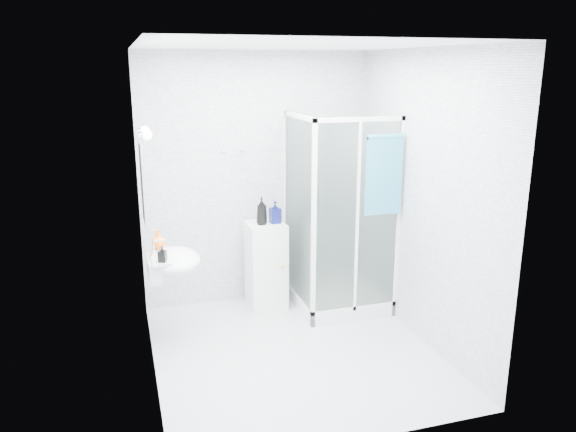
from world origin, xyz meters
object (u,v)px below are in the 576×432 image
object	(u,v)px
shampoo_bottle_b	(275,212)
soap_dispenser_black	(162,254)
shower_enclosure	(334,268)
hand_towel	(384,173)
wall_basin	(171,261)
soap_dispenser_orange	(158,240)
storage_cabinet	(266,266)
shampoo_bottle_a	(262,211)

from	to	relation	value
shampoo_bottle_b	soap_dispenser_black	bearing A→B (deg)	-148.04
shower_enclosure	hand_towel	bearing A→B (deg)	-51.93
wall_basin	soap_dispenser_orange	bearing A→B (deg)	117.89
storage_cabinet	shampoo_bottle_b	distance (m)	0.57
shower_enclosure	storage_cabinet	bearing A→B (deg)	159.26
shampoo_bottle_a	soap_dispenser_orange	size ratio (longest dim) A/B	1.60
shampoo_bottle_b	soap_dispenser_black	size ratio (longest dim) A/B	1.60
hand_towel	shower_enclosure	bearing A→B (deg)	128.07
storage_cabinet	shampoo_bottle_a	world-z (taller)	shampoo_bottle_a
shampoo_bottle_b	hand_towel	bearing A→B (deg)	-36.25
shower_enclosure	storage_cabinet	xyz separation A→B (m)	(-0.65, 0.25, 0.01)
hand_towel	shampoo_bottle_b	world-z (taller)	hand_towel
storage_cabinet	hand_towel	world-z (taller)	hand_towel
hand_towel	shampoo_bottle_a	world-z (taller)	hand_towel
storage_cabinet	soap_dispenser_black	world-z (taller)	soap_dispenser_black
shower_enclosure	shampoo_bottle_a	xyz separation A→B (m)	(-0.70, 0.22, 0.60)
shower_enclosure	hand_towel	size ratio (longest dim) A/B	2.65
soap_dispenser_orange	shower_enclosure	bearing A→B (deg)	4.72
hand_towel	soap_dispenser_black	bearing A→B (deg)	-177.20
soap_dispenser_orange	soap_dispenser_black	size ratio (longest dim) A/B	1.24
wall_basin	shampoo_bottle_b	xyz separation A→B (m)	(1.10, 0.55, 0.22)
shower_enclosure	shampoo_bottle_a	bearing A→B (deg)	162.59
storage_cabinet	shampoo_bottle_b	bearing A→B (deg)	-7.55
shower_enclosure	wall_basin	xyz separation A→B (m)	(-1.66, -0.32, 0.35)
storage_cabinet	soap_dispenser_orange	xyz separation A→B (m)	(-1.09, -0.39, 0.50)
shampoo_bottle_b	soap_dispenser_black	world-z (taller)	shampoo_bottle_b
shower_enclosure	soap_dispenser_orange	xyz separation A→B (m)	(-1.75, -0.14, 0.50)
shampoo_bottle_a	soap_dispenser_orange	world-z (taller)	shampoo_bottle_a
shower_enclosure	shampoo_bottle_b	size ratio (longest dim) A/B	8.90
soap_dispenser_orange	soap_dispenser_black	distance (m)	0.36
hand_towel	shampoo_bottle_a	xyz separation A→B (m)	(-1.01, 0.62, -0.44)
hand_towel	shampoo_bottle_b	size ratio (longest dim) A/B	3.35
shampoo_bottle_a	soap_dispenser_black	bearing A→B (deg)	-145.27
shampoo_bottle_b	soap_dispenser_orange	bearing A→B (deg)	-162.22
hand_towel	soap_dispenser_orange	world-z (taller)	hand_towel
shampoo_bottle_a	wall_basin	bearing A→B (deg)	-150.71
shower_enclosure	wall_basin	bearing A→B (deg)	-169.19
soap_dispenser_black	shampoo_bottle_a	bearing A→B (deg)	34.73
storage_cabinet	shampoo_bottle_a	bearing A→B (deg)	-151.34
shower_enclosure	soap_dispenser_orange	distance (m)	1.82
shampoo_bottle_b	soap_dispenser_orange	xyz separation A→B (m)	(-1.19, -0.38, -0.07)
storage_cabinet	shampoo_bottle_b	size ratio (longest dim) A/B	4.03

